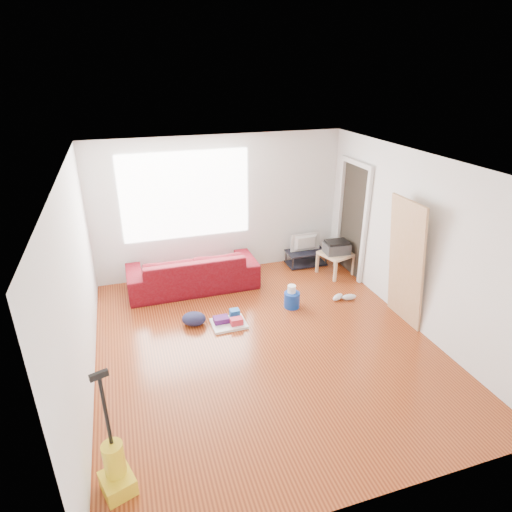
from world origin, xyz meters
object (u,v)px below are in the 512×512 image
object	(u,v)px
sofa	(194,287)
backpack	(194,324)
vacuum	(116,469)
bucket	(292,307)
tv_stand	(306,257)
side_table	(336,256)
cleaning_tray	(229,321)

from	to	relation	value
sofa	backpack	size ratio (longest dim) A/B	6.11
vacuum	bucket	bearing A→B (deg)	24.23
vacuum	tv_stand	bearing A→B (deg)	29.09
side_table	bucket	distance (m)	1.54
bucket	vacuum	size ratio (longest dim) A/B	0.20
cleaning_tray	side_table	bearing A→B (deg)	24.81
cleaning_tray	vacuum	size ratio (longest dim) A/B	0.40
bucket	vacuum	distance (m)	3.71
cleaning_tray	vacuum	xyz separation A→B (m)	(-1.65, -2.32, 0.18)
sofa	cleaning_tray	bearing A→B (deg)	102.77
cleaning_tray	tv_stand	bearing A→B (deg)	39.29
tv_stand	bucket	distance (m)	1.66
cleaning_tray	sofa	bearing A→B (deg)	102.77
sofa	vacuum	bearing A→B (deg)	69.65
sofa	side_table	size ratio (longest dim) A/B	3.41
cleaning_tray	vacuum	bearing A→B (deg)	-125.41
bucket	sofa	bearing A→B (deg)	140.58
side_table	backpack	xyz separation A→B (m)	(-2.80, -0.91, -0.35)
sofa	tv_stand	xyz separation A→B (m)	(2.24, 0.27, 0.15)
tv_stand	vacuum	xyz separation A→B (m)	(-3.59, -3.91, 0.09)
sofa	vacuum	distance (m)	3.89
backpack	vacuum	xyz separation A→B (m)	(-1.15, -2.47, 0.24)
sofa	backpack	world-z (taller)	sofa
bucket	vacuum	world-z (taller)	vacuum
tv_stand	vacuum	size ratio (longest dim) A/B	0.58
tv_stand	sofa	bearing A→B (deg)	-172.43
bucket	cleaning_tray	size ratio (longest dim) A/B	0.49
tv_stand	backpack	bearing A→B (deg)	-148.88
bucket	backpack	distance (m)	1.58
tv_stand	side_table	world-z (taller)	side_table
side_table	bucket	xyz separation A→B (m)	(-1.22, -0.88, -0.35)
bucket	vacuum	bearing A→B (deg)	-137.44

